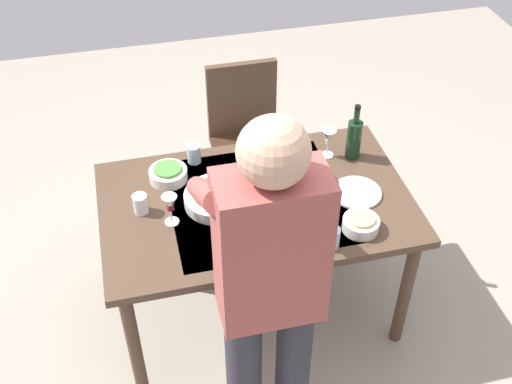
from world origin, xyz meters
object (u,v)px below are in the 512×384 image
object	(u,v)px
water_cup_near_right	(194,154)
serving_bowl_pasta	(217,197)
dinner_plate_near	(277,225)
dinner_plate_far	(357,193)
side_bowl_bread	(361,223)
person_server	(269,289)
wine_bottle	(354,138)
wine_glass_right	(329,138)
side_bowl_salad	(168,174)
wine_glass_left	(170,205)
chair_near	(246,132)
water_cup_near_left	(140,204)
dining_table	(256,213)
water_cup_far_left	(332,238)

from	to	relation	value
water_cup_near_right	serving_bowl_pasta	xyz separation A→B (m)	(-0.05, 0.32, -0.01)
dinner_plate_near	dinner_plate_far	world-z (taller)	same
dinner_plate_far	side_bowl_bread	bearing A→B (deg)	73.57
person_server	serving_bowl_pasta	size ratio (longest dim) A/B	5.63
person_server	dinner_plate_near	bearing A→B (deg)	-108.36
wine_bottle	wine_glass_right	bearing A→B (deg)	-16.43
wine_bottle	side_bowl_salad	world-z (taller)	wine_bottle
wine_glass_right	side_bowl_salad	xyz separation A→B (m)	(0.79, -0.00, -0.07)
person_server	wine_glass_right	distance (m)	1.09
wine_glass_left	water_cup_near_right	bearing A→B (deg)	-112.32
side_bowl_bread	wine_glass_left	bearing A→B (deg)	-16.38
chair_near	wine_glass_right	bearing A→B (deg)	116.12
chair_near	side_bowl_salad	xyz separation A→B (m)	(0.50, 0.58, 0.25)
wine_bottle	dinner_plate_near	size ratio (longest dim) A/B	1.29
wine_glass_right	water_cup_near_left	xyz separation A→B (m)	(0.94, 0.20, -0.06)
person_server	water_cup_near_right	world-z (taller)	person_server
serving_bowl_pasta	wine_glass_right	bearing A→B (deg)	-159.81
water_cup_near_left	serving_bowl_pasta	world-z (taller)	water_cup_near_left
water_cup_near_left	chair_near	bearing A→B (deg)	-130.08
chair_near	side_bowl_bread	bearing A→B (deg)	103.20
dining_table	wine_glass_right	world-z (taller)	wine_glass_right
water_cup_near_left	serving_bowl_pasta	distance (m)	0.34
dinner_plate_near	dinner_plate_far	size ratio (longest dim) A/B	1.00
dining_table	wine_glass_right	size ratio (longest dim) A/B	9.35
serving_bowl_pasta	side_bowl_bread	world-z (taller)	same
dining_table	water_cup_far_left	size ratio (longest dim) A/B	14.24
water_cup_near_right	wine_glass_right	bearing A→B (deg)	170.74
person_server	side_bowl_salad	bearing A→B (deg)	-75.38
chair_near	water_cup_near_right	bearing A→B (deg)	52.52
dinner_plate_far	side_bowl_salad	bearing A→B (deg)	-20.25
side_bowl_salad	person_server	bearing A→B (deg)	104.62
person_server	water_cup_near_left	bearing A→B (deg)	-62.18
chair_near	wine_bottle	xyz separation A→B (m)	(-0.40, 0.61, 0.32)
wine_glass_right	side_bowl_bread	size ratio (longest dim) A/B	0.94
water_cup_far_left	person_server	bearing A→B (deg)	43.70
water_cup_near_right	dinner_plate_far	size ratio (longest dim) A/B	0.41
wine_bottle	side_bowl_salad	xyz separation A→B (m)	(0.90, -0.04, -0.08)
person_server	side_bowl_salad	distance (m)	0.99
person_server	side_bowl_bread	distance (m)	0.69
water_cup_far_left	dinner_plate_near	distance (m)	0.26
water_cup_far_left	serving_bowl_pasta	bearing A→B (deg)	-42.39
dining_table	water_cup_far_left	world-z (taller)	water_cup_far_left
wine_bottle	water_cup_near_right	xyz separation A→B (m)	(0.76, -0.14, -0.06)
water_cup_near_left	side_bowl_salad	xyz separation A→B (m)	(-0.15, -0.20, -0.01)
side_bowl_bread	dinner_plate_near	bearing A→B (deg)	-16.72
wine_glass_right	water_cup_near_right	xyz separation A→B (m)	(0.65, -0.11, -0.06)
person_server	side_bowl_salad	world-z (taller)	person_server
side_bowl_salad	side_bowl_bread	distance (m)	0.93
side_bowl_salad	dinner_plate_far	bearing A→B (deg)	159.75
dinner_plate_far	water_cup_near_right	bearing A→B (deg)	-30.79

